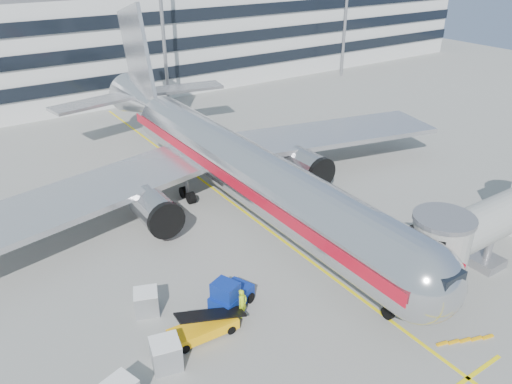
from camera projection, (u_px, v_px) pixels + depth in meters
ground at (309, 260)px, 38.25m from camera, size 180.00×180.00×0.00m
lead_in_line at (239, 208)px, 45.65m from camera, size 0.25×70.00×0.01m
stop_bar at (468, 378)px, 27.89m from camera, size 6.00×0.25×0.01m
main_jet at (228, 159)px, 45.02m from camera, size 50.95×48.70×16.06m
jet_bridge at (509, 215)px, 36.65m from camera, size 17.80×4.50×7.00m
terminal at (74, 42)px, 77.63m from camera, size 150.00×24.25×15.60m
belt_loader at (203, 328)px, 30.62m from camera, size 4.53×1.81×2.15m
baggage_tug at (230, 296)px, 32.85m from camera, size 3.42×2.79×2.24m
cargo_container_right at (146, 302)px, 32.53m from camera, size 1.98×1.98×1.63m
cargo_container_front at (166, 354)px, 28.36m from camera, size 1.97×1.97×1.74m
ramp_worker at (242, 303)px, 32.06m from camera, size 0.87×0.71×2.07m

